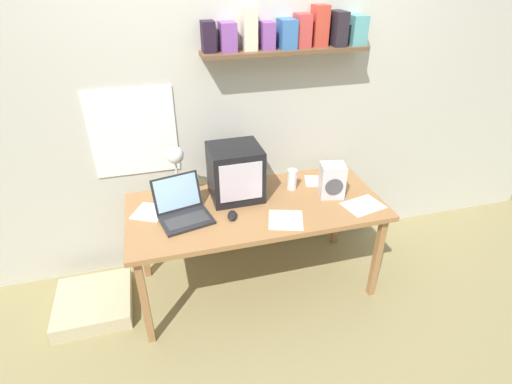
{
  "coord_description": "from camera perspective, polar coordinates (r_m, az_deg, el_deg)",
  "views": [
    {
      "loc": [
        -0.59,
        -2.16,
        2.15
      ],
      "look_at": [
        0.0,
        0.0,
        0.81
      ],
      "focal_mm": 28.0,
      "sensor_mm": 36.0,
      "label": 1
    }
  ],
  "objects": [
    {
      "name": "crt_monitor",
      "position": [
        2.68,
        -2.97,
        2.82
      ],
      "size": [
        0.34,
        0.33,
        0.36
      ],
      "rotation": [
        0.0,
        0.0,
        0.01
      ],
      "color": "black",
      "rests_on": "corner_desk"
    },
    {
      "name": "juice_glass",
      "position": [
        2.83,
        5.15,
        1.7
      ],
      "size": [
        0.07,
        0.07,
        0.15
      ],
      "color": "white",
      "rests_on": "corner_desk"
    },
    {
      "name": "open_notebook",
      "position": [
        2.97,
        8.97,
        1.54
      ],
      "size": [
        0.24,
        0.22,
        0.0
      ],
      "rotation": [
        0.0,
        0.0,
        -0.3
      ],
      "color": "white",
      "rests_on": "corner_desk"
    },
    {
      "name": "printed_handout",
      "position": [
        2.52,
        4.27,
        -4.0
      ],
      "size": [
        0.27,
        0.27,
        0.0
      ],
      "rotation": [
        0.0,
        0.0,
        -0.32
      ],
      "color": "white",
      "rests_on": "corner_desk"
    },
    {
      "name": "loose_paper_near_monitor",
      "position": [
        2.75,
        15.06,
        -1.87
      ],
      "size": [
        0.29,
        0.24,
        0.0
      ],
      "rotation": [
        0.0,
        0.0,
        0.22
      ],
      "color": "silver",
      "rests_on": "corner_desk"
    },
    {
      "name": "back_wall",
      "position": [
        2.85,
        -2.59,
        13.75
      ],
      "size": [
        5.6,
        0.24,
        2.6
      ],
      "color": "beige",
      "rests_on": "ground_plane"
    },
    {
      "name": "computer_mouse",
      "position": [
        2.54,
        -3.42,
        -3.36
      ],
      "size": [
        0.09,
        0.12,
        0.03
      ],
      "rotation": [
        0.0,
        0.0,
        -0.26
      ],
      "color": "black",
      "rests_on": "corner_desk"
    },
    {
      "name": "desk_lamp",
      "position": [
        2.62,
        -11.42,
        4.46
      ],
      "size": [
        0.11,
        0.18,
        0.4
      ],
      "rotation": [
        0.0,
        0.0,
        -0.01
      ],
      "color": "silver",
      "rests_on": "corner_desk"
    },
    {
      "name": "space_heater",
      "position": [
        2.76,
        10.8,
        1.64
      ],
      "size": [
        0.19,
        0.17,
        0.24
      ],
      "rotation": [
        0.0,
        0.0,
        -0.21
      ],
      "color": "silver",
      "rests_on": "corner_desk"
    },
    {
      "name": "floor_cushion",
      "position": [
        3.1,
        -22.12,
        -14.46
      ],
      "size": [
        0.5,
        0.5,
        0.11
      ],
      "color": "#C4B690",
      "rests_on": "ground_plane"
    },
    {
      "name": "loose_paper_near_laptop",
      "position": [
        2.68,
        -14.94,
        -2.77
      ],
      "size": [
        0.26,
        0.26,
        0.0
      ],
      "rotation": [
        0.0,
        0.0,
        -0.48
      ],
      "color": "white",
      "rests_on": "corner_desk"
    },
    {
      "name": "ground_plane",
      "position": [
        3.1,
        0.0,
        -12.93
      ],
      "size": [
        12.0,
        12.0,
        0.0
      ],
      "primitive_type": "plane",
      "color": "#928656"
    },
    {
      "name": "laptop",
      "position": [
        2.56,
        -10.51,
        -2.24
      ],
      "size": [
        0.37,
        0.36,
        0.24
      ],
      "rotation": [
        0.0,
        0.0,
        0.22
      ],
      "color": "#232326",
      "rests_on": "corner_desk"
    },
    {
      "name": "corner_desk",
      "position": [
        2.69,
        0.0,
        -2.85
      ],
      "size": [
        1.69,
        0.76,
        0.71
      ],
      "color": "#A16F41",
      "rests_on": "ground_plane"
    }
  ]
}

